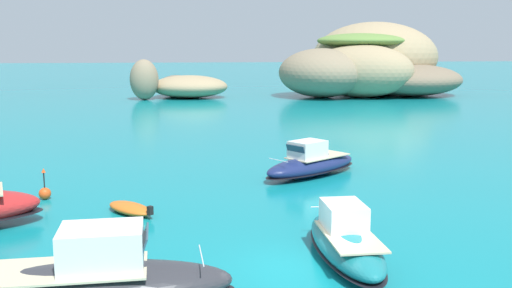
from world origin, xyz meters
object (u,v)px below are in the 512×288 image
at_px(channel_buoy, 45,192).
at_px(islet_small, 179,85).
at_px(motorboat_navy, 311,164).
at_px(motorboat_teal, 345,241).
at_px(dinghy_tender, 130,208).
at_px(islet_large, 371,64).
at_px(motorboat_charcoal, 90,284).

bearing_deg(channel_buoy, islet_small, 83.78).
bearing_deg(channel_buoy, motorboat_navy, 14.39).
bearing_deg(motorboat_teal, dinghy_tender, 140.87).
bearing_deg(islet_small, islet_large, 6.77).
relative_size(motorboat_teal, channel_buoy, 4.30).
bearing_deg(motorboat_teal, islet_small, 96.09).
bearing_deg(islet_large, islet_small, -173.23).
xyz_separation_m(motorboat_charcoal, motorboat_navy, (9.33, 15.51, -0.13)).
height_order(motorboat_teal, motorboat_navy, motorboat_navy).
relative_size(islet_large, motorboat_charcoal, 3.44).
distance_m(islet_small, channel_buoy, 50.99).
distance_m(motorboat_charcoal, channel_buoy, 12.74).
height_order(motorboat_charcoal, motorboat_teal, motorboat_charcoal).
relative_size(islet_large, islet_small, 1.99).
distance_m(islet_small, motorboat_teal, 60.07).
bearing_deg(islet_large, channel_buoy, -121.15).
xyz_separation_m(motorboat_charcoal, motorboat_teal, (7.89, 3.04, -0.16)).
xyz_separation_m(islet_large, motorboat_charcoal, (-28.57, -65.97, -3.45)).
xyz_separation_m(islet_large, motorboat_teal, (-20.68, -62.94, -3.61)).
height_order(islet_small, motorboat_navy, islet_small).
bearing_deg(channel_buoy, dinghy_tender, -33.59).
xyz_separation_m(islet_small, dinghy_tender, (-1.35, -53.44, -1.44)).
distance_m(islet_small, dinghy_tender, 53.48).
relative_size(motorboat_navy, channel_buoy, 4.45).
bearing_deg(motorboat_charcoal, channel_buoy, 108.31).
bearing_deg(motorboat_teal, channel_buoy, 142.72).
distance_m(dinghy_tender, channel_buoy, 5.00).
height_order(motorboat_charcoal, channel_buoy, motorboat_charcoal).
xyz_separation_m(motorboat_teal, dinghy_tender, (-7.72, 6.28, -0.40)).
xyz_separation_m(dinghy_tender, channel_buoy, (-4.17, 2.77, 0.11)).
xyz_separation_m(islet_large, islet_small, (-27.05, -3.21, -2.58)).
bearing_deg(dinghy_tender, islet_large, 63.38).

